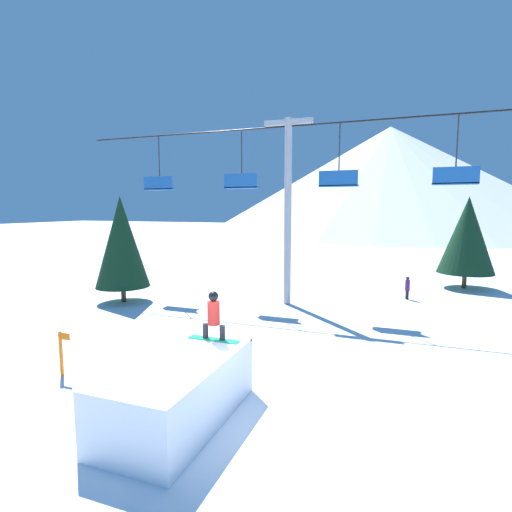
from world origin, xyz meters
TOP-DOWN VIEW (x-y plane):
  - ground_plane at (0.00, 0.00)m, footprint 220.00×220.00m
  - mountain_ridge at (0.00, 80.72)m, footprint 74.37×74.37m
  - snow_ramp at (-0.96, -0.45)m, footprint 2.04×4.03m
  - snowboarder at (-0.82, 1.10)m, footprint 1.39×0.32m
  - chairlift at (-1.78, 11.20)m, footprint 23.16×0.44m
  - pine_tree_near at (-9.81, 8.64)m, footprint 2.72×2.72m
  - pine_tree_far at (7.18, 18.80)m, footprint 3.22×3.22m
  - trail_marker at (-5.44, 0.51)m, footprint 0.41×0.10m
  - distant_skier at (3.94, 14.42)m, footprint 0.24×0.24m

SIDE VIEW (x-z plane):
  - ground_plane at x=0.00m, z-range 0.00..0.00m
  - distant_skier at x=3.94m, z-range 0.05..1.28m
  - trail_marker at x=-5.44m, z-range 0.05..1.37m
  - snow_ramp at x=-0.96m, z-range 0.00..1.44m
  - snowboarder at x=-0.82m, z-range 1.44..2.73m
  - pine_tree_near at x=-9.81m, z-range 0.40..5.85m
  - pine_tree_far at x=7.18m, z-range 0.46..5.98m
  - chairlift at x=-1.78m, z-range 1.06..10.21m
  - mountain_ridge at x=0.00m, z-range 0.00..21.36m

